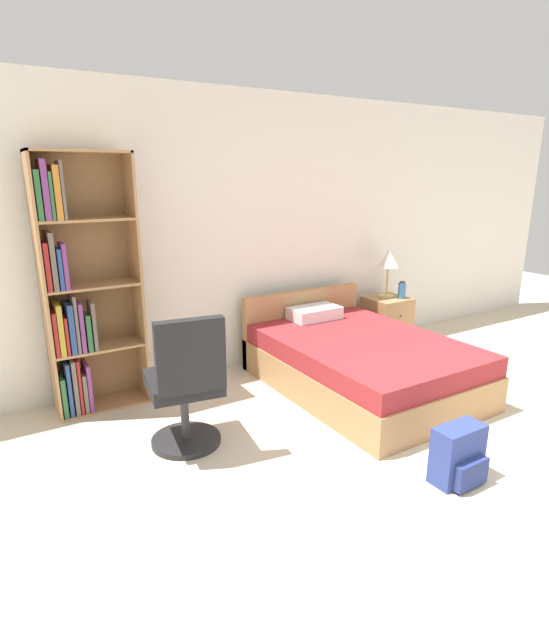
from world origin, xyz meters
TOP-DOWN VIEW (x-y plane):
  - wall_back at (0.00, 3.23)m, footprint 9.00×0.06m
  - bookshelf at (-1.68, 2.96)m, footprint 0.72×0.32m
  - bed at (0.48, 2.16)m, footprint 1.36×1.95m
  - office_chair at (-1.24, 1.93)m, footprint 0.55×0.62m
  - nightstand at (1.53, 2.90)m, footprint 0.44×0.45m
  - table_lamp at (1.54, 2.94)m, footprint 0.24×0.24m
  - water_bottle at (1.63, 2.79)m, footprint 0.08×0.08m
  - backpack_blue at (0.06, 0.70)m, footprint 0.33×0.22m

SIDE VIEW (x-z plane):
  - backpack_blue at x=0.06m, z-range -0.01..0.36m
  - bed at x=0.48m, z-range -0.12..0.61m
  - nightstand at x=1.53m, z-range 0.00..0.54m
  - office_chair at x=-1.24m, z-range -0.03..0.97m
  - water_bottle at x=1.63m, z-range 0.54..0.73m
  - table_lamp at x=1.54m, z-range 0.68..1.22m
  - bookshelf at x=-1.68m, z-range -0.05..1.98m
  - wall_back at x=0.00m, z-range 0.00..2.60m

